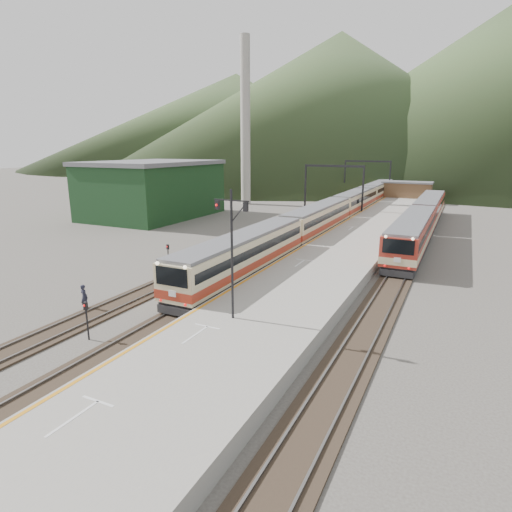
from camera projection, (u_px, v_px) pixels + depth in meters
The scene contains 20 objects.
ground at pixel (51, 390), 19.29m from camera, with size 400.00×400.00×0.00m, color #47423D.
track_main at pixel (321, 233), 54.13m from camera, with size 2.60×200.00×0.23m.
track_far at pixel (284, 230), 56.25m from camera, with size 2.60×200.00×0.23m.
track_second at pixel (417, 242), 49.26m from camera, with size 2.60×200.00×0.23m.
platform at pixel (362, 237), 49.91m from camera, with size 8.00×100.00×1.00m, color gray.
gantry_near at pixel (334, 180), 67.04m from camera, with size 9.55×0.25×8.00m.
gantry_far at pixel (367, 172), 88.83m from camera, with size 9.55×0.25×8.00m.
warehouse at pixel (153, 189), 66.68m from camera, with size 14.50×20.50×8.60m.
smokestack at pixel (245, 123), 78.92m from camera, with size 1.80×1.80×30.00m, color #9E998E.
station_shed at pixel (407, 189), 84.26m from camera, with size 9.40×4.40×3.10m.
hill_a at pixel (339, 103), 194.38m from camera, with size 180.00×180.00×60.00m, color #3B4E2C.
hill_b at pixel (511, 87), 197.75m from camera, with size 220.00×220.00×75.00m, color #3B4E2C.
hill_d at pixel (237, 120), 272.44m from camera, with size 200.00×200.00×55.00m, color #3B4E2C.
main_train at pixel (356, 202), 70.01m from camera, with size 2.89×99.17×3.53m.
second_train at pixel (422, 219), 52.79m from camera, with size 3.04×41.35×3.71m.
signal_mast at pixel (232, 242), 23.81m from camera, with size 2.20×0.24×7.45m.
short_signal_a at pixel (87, 316), 24.03m from camera, with size 0.23×0.18×2.27m.
short_signal_b at pixel (285, 229), 49.54m from camera, with size 0.26×0.22×2.27m.
short_signal_c at pixel (168, 253), 38.09m from camera, with size 0.24×0.19×2.27m.
worker at pixel (84, 297), 28.74m from camera, with size 0.64×0.42×1.75m, color #20212F.
Camera 1 is at (15.84, -11.41, 10.66)m, focal length 30.00 mm.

